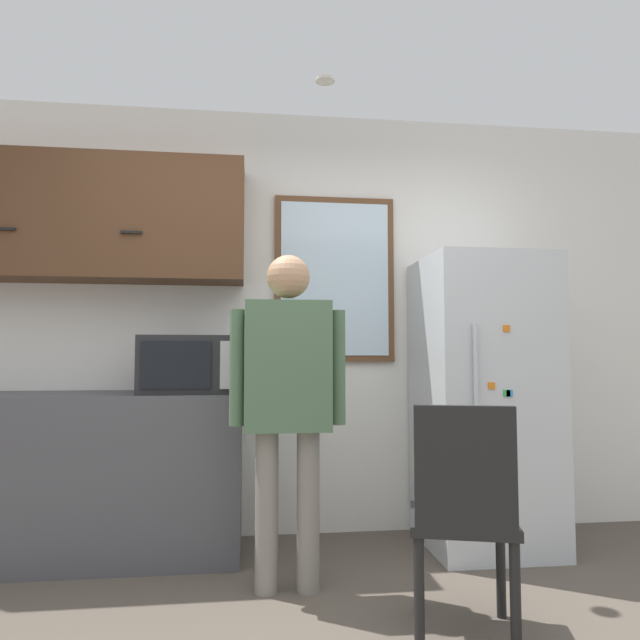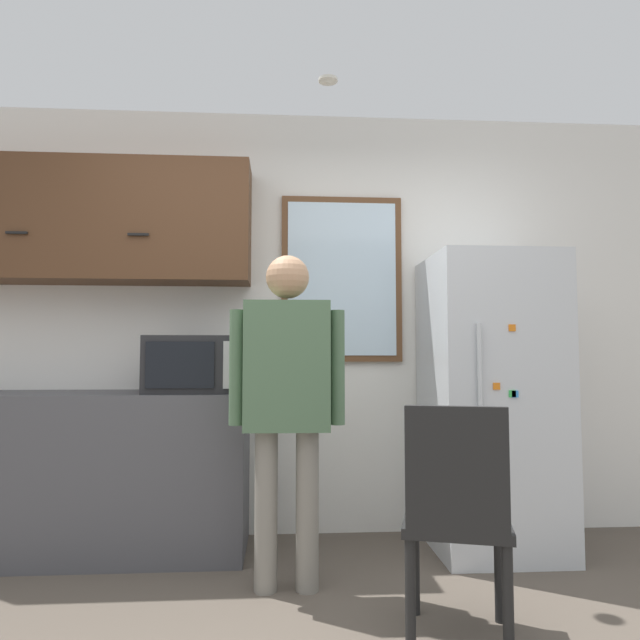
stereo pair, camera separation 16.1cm
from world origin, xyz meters
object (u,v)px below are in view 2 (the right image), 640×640
person (287,385)px  chair (456,511)px  microwave (194,364)px  refrigerator (490,401)px

person → chair: size_ratio=1.74×
chair → person: bearing=-25.2°
microwave → person: (0.52, -0.52, -0.09)m
refrigerator → chair: refrigerator is taller
refrigerator → chair: 1.26m
microwave → person: size_ratio=0.32×
microwave → chair: (1.17, -1.09, -0.55)m
refrigerator → chair: (-0.55, -1.08, -0.34)m
person → refrigerator: refrigerator is taller
microwave → person: 0.74m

